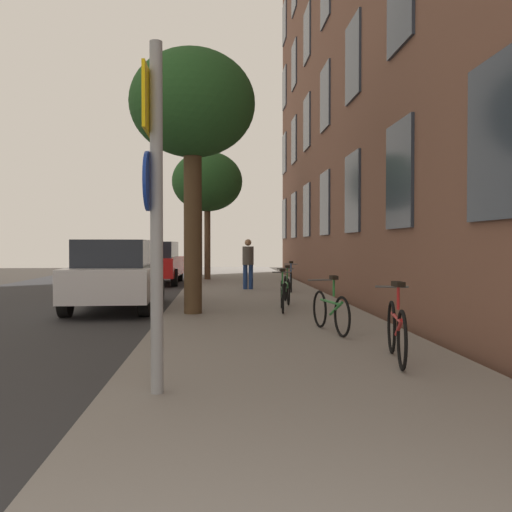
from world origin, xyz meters
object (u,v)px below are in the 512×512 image
Objects in this scene: sign_post at (154,195)px; tree_near at (193,107)px; bicycle_4 at (291,279)px; pedestrian_0 at (248,261)px; bicycle_1 at (331,310)px; traffic_light at (199,216)px; car_1 at (156,262)px; bicycle_0 at (396,330)px; bicycle_2 at (282,294)px; bicycle_3 at (287,288)px; car_0 at (117,274)px; tree_far at (207,182)px.

tree_near is (0.08, 6.12, 2.31)m from sign_post.
pedestrian_0 is (-1.25, 0.80, 0.55)m from bicycle_4.
tree_near is at bearing 131.58° from bicycle_1.
car_1 is at bearing -112.17° from traffic_light.
traffic_light is 19.17m from bicycle_0.
bicycle_2 is 1.54m from bicycle_3.
tree_near is at bearing 89.23° from sign_post.
car_0 is at bearing 124.34° from bicycle_0.
bicycle_2 is 5.01m from bicycle_4.
traffic_light is (-0.29, 20.04, 0.82)m from sign_post.
sign_post is 0.75× the size of car_0.
bicycle_1 is 13.49m from car_1.
bicycle_1 is at bearing -71.83° from car_1.
bicycle_3 is (-0.51, 6.70, -0.03)m from bicycle_0.
pedestrian_0 is (1.82, -7.85, -1.80)m from traffic_light.
car_1 is at bearing 115.82° from bicycle_3.
tree_near reaches higher than pedestrian_0.
bicycle_3 is (2.08, -9.31, -3.56)m from tree_far.
tree_far is at bearing 114.04° from bicycle_4.
tree_near is at bearing -90.37° from tree_far.
bicycle_3 is (2.15, 1.84, -3.83)m from tree_near.
traffic_light is 16.91m from bicycle_1.
pedestrian_0 is at bearing 94.24° from bicycle_2.
bicycle_2 is at bearing -80.56° from tree_far.
bicycle_0 is 0.37× the size of car_1.
tree_near reaches higher than bicycle_3.
car_1 is (-3.34, 4.13, -0.17)m from pedestrian_0.
sign_post is at bearing -155.44° from bicycle_0.
bicycle_2 is at bearing -100.54° from bicycle_3.
bicycle_1 is at bearing -48.42° from tree_near.
bicycle_0 is 7.99m from car_0.
bicycle_1 is 2.97m from bicycle_2.
tree_near is 1.18× the size of car_1.
bicycle_3 is at bearing 40.54° from tree_near.
bicycle_4 is 6.75m from car_1.
tree_near is at bearing -103.40° from pedestrian_0.
car_1 reaches higher than bicycle_4.
pedestrian_0 is (-0.71, 4.23, 0.54)m from bicycle_3.
car_0 is 8.47m from car_1.
tree_far is 16.60m from bicycle_0.
car_1 is (-4.04, 8.36, 0.37)m from bicycle_3.
tree_far is at bearing 99.44° from bicycle_2.
tree_far is 3.21× the size of bicycle_2.
traffic_light is 0.77× the size of tree_far.
traffic_light reaches higher than car_0.
car_0 reaches higher than bicycle_1.
bicycle_3 is 3.47m from bicycle_4.
pedestrian_0 is at bearing 96.34° from bicycle_0.
bicycle_1 is at bearing 98.75° from bicycle_0.
bicycle_0 is (3.04, -18.78, -2.32)m from traffic_light.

